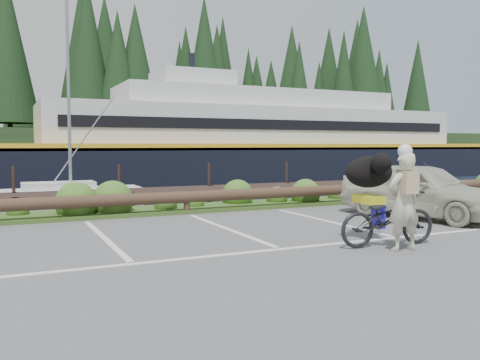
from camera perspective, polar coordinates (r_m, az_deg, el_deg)
name	(u,v)px	position (r m, az deg, el deg)	size (l,w,h in m)	color
ground	(270,245)	(9.28, 3.41, -7.32)	(72.00, 72.00, 0.00)	#525254
harbor_backdrop	(36,156)	(86.67, -21.97, 2.51)	(170.00, 160.00, 30.00)	#18283B
vegetation_strip	(178,209)	(14.10, -6.93, -3.25)	(34.00, 1.60, 0.10)	#3D5B21
log_rail	(187,214)	(13.45, -6.00, -3.81)	(32.00, 0.30, 0.60)	#443021
bicycle	(388,218)	(9.51, 16.25, -4.14)	(0.67, 1.91, 1.00)	black
cyclist	(404,202)	(9.11, 17.92, -2.35)	(0.62, 0.40, 1.69)	beige
dog	(369,172)	(9.93, 14.29, 0.90)	(1.05, 0.51, 0.60)	black
parked_car	(421,190)	(13.39, 19.63, -1.06)	(1.65, 4.09, 1.39)	#B6B6A0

